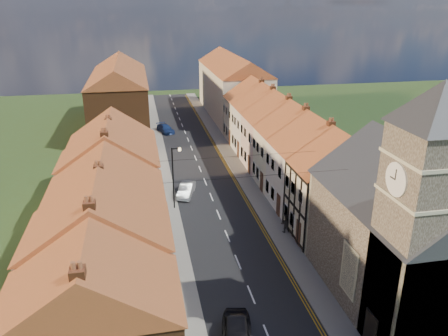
{
  "coord_description": "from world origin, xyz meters",
  "views": [
    {
      "loc": [
        -6.51,
        -17.53,
        18.4
      ],
      "look_at": [
        1.06,
        20.82,
        3.5
      ],
      "focal_mm": 35.0,
      "sensor_mm": 36.0,
      "label": 1
    }
  ],
  "objects_px": {
    "car_far": "(165,129)",
    "pedestrian_right": "(285,223)",
    "car_mid": "(186,190)",
    "pedestrian_left": "(173,279)",
    "church": "(414,223)",
    "lamppost": "(174,174)"
  },
  "relations": [
    {
      "from": "lamppost",
      "to": "car_mid",
      "type": "relative_size",
      "value": 1.6
    },
    {
      "from": "car_far",
      "to": "pedestrian_right",
      "type": "distance_m",
      "value": 33.67
    },
    {
      "from": "car_mid",
      "to": "pedestrian_right",
      "type": "height_order",
      "value": "pedestrian_right"
    },
    {
      "from": "car_mid",
      "to": "pedestrian_left",
      "type": "xyz_separation_m",
      "value": [
        -2.68,
        -15.35,
        0.27
      ]
    },
    {
      "from": "car_far",
      "to": "pedestrian_right",
      "type": "height_order",
      "value": "pedestrian_right"
    },
    {
      "from": "church",
      "to": "pedestrian_right",
      "type": "bearing_deg",
      "value": 113.54
    },
    {
      "from": "car_far",
      "to": "pedestrian_right",
      "type": "xyz_separation_m",
      "value": [
        7.78,
        -32.76,
        0.33
      ]
    },
    {
      "from": "church",
      "to": "car_far",
      "type": "distance_m",
      "value": 45.02
    },
    {
      "from": "church",
      "to": "car_mid",
      "type": "height_order",
      "value": "church"
    },
    {
      "from": "pedestrian_right",
      "to": "car_mid",
      "type": "bearing_deg",
      "value": -55.27
    },
    {
      "from": "car_mid",
      "to": "car_far",
      "type": "relative_size",
      "value": 0.94
    },
    {
      "from": "church",
      "to": "car_far",
      "type": "xyz_separation_m",
      "value": [
        -12.24,
        43.0,
        -5.3
      ]
    },
    {
      "from": "car_far",
      "to": "car_mid",
      "type": "bearing_deg",
      "value": -108.16
    },
    {
      "from": "church",
      "to": "pedestrian_left",
      "type": "height_order",
      "value": "church"
    },
    {
      "from": "lamppost",
      "to": "car_mid",
      "type": "distance_m",
      "value": 4.36
    },
    {
      "from": "car_far",
      "to": "pedestrian_left",
      "type": "bearing_deg",
      "value": -112.56
    },
    {
      "from": "lamppost",
      "to": "car_far",
      "type": "bearing_deg",
      "value": 87.98
    },
    {
      "from": "car_mid",
      "to": "pedestrian_left",
      "type": "bearing_deg",
      "value": -81.65
    },
    {
      "from": "lamppost",
      "to": "pedestrian_right",
      "type": "height_order",
      "value": "lamppost"
    },
    {
      "from": "pedestrian_left",
      "to": "pedestrian_right",
      "type": "relative_size",
      "value": 0.97
    },
    {
      "from": "lamppost",
      "to": "pedestrian_right",
      "type": "relative_size",
      "value": 3.79
    },
    {
      "from": "church",
      "to": "pedestrian_right",
      "type": "xyz_separation_m",
      "value": [
        -4.46,
        10.24,
        -4.97
      ]
    }
  ]
}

